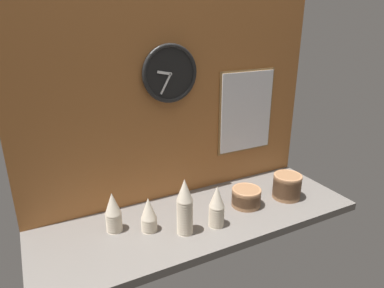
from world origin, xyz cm
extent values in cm
cube|color=slate|center=(0.00, 0.00, -2.00)|extent=(160.00, 56.00, 4.00)
cube|color=#A3602D|center=(0.00, 26.50, 52.50)|extent=(160.00, 3.00, 105.00)
cone|color=beige|center=(3.14, -11.50, 5.24)|extent=(7.42, 7.42, 10.47)
cone|color=beige|center=(3.14, -11.50, 6.52)|extent=(7.42, 7.42, 10.47)
cone|color=beige|center=(3.14, -11.50, 7.80)|extent=(7.42, 7.42, 10.47)
cone|color=beige|center=(3.14, -11.50, 9.08)|extent=(7.42, 7.42, 10.47)
cone|color=beige|center=(3.14, -11.50, 10.36)|extent=(7.42, 7.42, 10.47)
cone|color=beige|center=(3.14, -11.50, 11.64)|extent=(7.42, 7.42, 10.47)
cone|color=beige|center=(3.14, -11.50, 12.92)|extent=(7.42, 7.42, 10.47)
cone|color=beige|center=(3.14, -11.50, 14.20)|extent=(7.42, 7.42, 10.47)
cone|color=beige|center=(3.14, -11.50, 15.48)|extent=(7.42, 7.42, 10.47)
cone|color=beige|center=(-40.68, 6.63, 5.24)|extent=(7.42, 7.42, 10.47)
cone|color=beige|center=(-40.68, 6.63, 6.52)|extent=(7.42, 7.42, 10.47)
cone|color=beige|center=(-40.68, 6.63, 7.80)|extent=(7.42, 7.42, 10.47)
cone|color=beige|center=(-40.68, 6.63, 9.08)|extent=(7.42, 7.42, 10.47)
cone|color=beige|center=(-40.68, 6.63, 10.36)|extent=(7.42, 7.42, 10.47)
cone|color=beige|center=(-40.68, 6.63, 11.64)|extent=(7.42, 7.42, 10.47)
cone|color=beige|center=(-40.68, 6.63, 12.92)|extent=(7.42, 7.42, 10.47)
cone|color=beige|center=(-40.68, 6.63, 14.20)|extent=(7.42, 7.42, 10.47)
cone|color=beige|center=(-12.54, -9.85, 5.24)|extent=(7.42, 7.42, 10.47)
cone|color=beige|center=(-12.54, -9.85, 6.52)|extent=(7.42, 7.42, 10.47)
cone|color=beige|center=(-12.54, -9.85, 7.80)|extent=(7.42, 7.42, 10.47)
cone|color=beige|center=(-12.54, -9.85, 9.08)|extent=(7.42, 7.42, 10.47)
cone|color=beige|center=(-12.54, -9.85, 10.36)|extent=(7.42, 7.42, 10.47)
cone|color=beige|center=(-12.54, -9.85, 11.64)|extent=(7.42, 7.42, 10.47)
cone|color=beige|center=(-12.54, -9.85, 12.92)|extent=(7.42, 7.42, 10.47)
cone|color=beige|center=(-12.54, -9.85, 14.20)|extent=(7.42, 7.42, 10.47)
cone|color=beige|center=(-12.54, -9.85, 15.48)|extent=(7.42, 7.42, 10.47)
cone|color=beige|center=(-12.54, -9.85, 16.76)|extent=(7.42, 7.42, 10.47)
cone|color=beige|center=(-12.54, -9.85, 18.04)|extent=(7.42, 7.42, 10.47)
cone|color=beige|center=(-12.54, -9.85, 19.32)|extent=(7.42, 7.42, 10.47)
cone|color=beige|center=(-12.54, -9.85, 20.60)|extent=(7.42, 7.42, 10.47)
cone|color=beige|center=(-12.54, -9.85, 21.88)|extent=(7.42, 7.42, 10.47)
cone|color=beige|center=(-26.35, -0.68, 5.24)|extent=(7.42, 7.42, 10.47)
cone|color=beige|center=(-26.35, -0.68, 6.52)|extent=(7.42, 7.42, 10.47)
cone|color=beige|center=(-26.35, -0.68, 7.80)|extent=(7.42, 7.42, 10.47)
cone|color=beige|center=(-26.35, -0.68, 9.08)|extent=(7.42, 7.42, 10.47)
cone|color=beige|center=(-26.35, -0.68, 10.36)|extent=(7.42, 7.42, 10.47)
cone|color=beige|center=(-26.35, -0.68, 11.64)|extent=(7.42, 7.42, 10.47)
cylinder|color=#996B47|center=(51.20, -5.75, 1.93)|extent=(15.02, 15.02, 3.87)
cylinder|color=#996B47|center=(51.20, -5.75, 3.81)|extent=(15.02, 15.02, 3.87)
cylinder|color=#996B47|center=(51.20, -5.75, 5.69)|extent=(15.02, 15.02, 3.87)
cylinder|color=#996B47|center=(51.20, -5.75, 7.57)|extent=(15.02, 15.02, 3.87)
cylinder|color=#996B47|center=(51.20, -5.75, 9.45)|extent=(15.02, 15.02, 3.87)
cylinder|color=#996B47|center=(51.20, -5.75, 11.32)|extent=(15.02, 15.02, 3.87)
torus|color=tan|center=(51.20, -5.75, 12.68)|extent=(15.21, 15.21, 1.39)
cylinder|color=#996B47|center=(26.56, -2.76, 1.93)|extent=(15.02, 15.02, 3.87)
cylinder|color=#996B47|center=(26.56, -2.76, 3.81)|extent=(15.02, 15.02, 3.87)
cylinder|color=#996B47|center=(26.56, -2.76, 5.69)|extent=(15.02, 15.02, 3.87)
cylinder|color=#996B47|center=(26.56, -2.76, 7.57)|extent=(15.02, 15.02, 3.87)
torus|color=tan|center=(26.56, -2.76, 8.92)|extent=(15.21, 15.21, 1.39)
cylinder|color=black|center=(-3.71, 23.90, 67.07)|extent=(27.70, 1.80, 27.70)
torus|color=black|center=(-3.71, 23.09, 67.07)|extent=(28.58, 1.98, 28.58)
cube|color=white|center=(-7.10, 22.60, 67.77)|extent=(7.03, 0.60, 2.62)
cube|color=white|center=(-6.40, 22.60, 62.39)|extent=(6.14, 0.60, 9.80)
cylinder|color=white|center=(-3.71, 22.60, 67.07)|extent=(1.39, 0.60, 1.39)
cube|color=olive|center=(43.59, 24.62, 42.05)|extent=(36.09, 0.60, 47.64)
cube|color=white|center=(43.59, 24.20, 42.05)|extent=(33.69, 1.20, 45.24)
camera|label=1|loc=(-70.49, -129.35, 92.80)|focal=32.00mm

